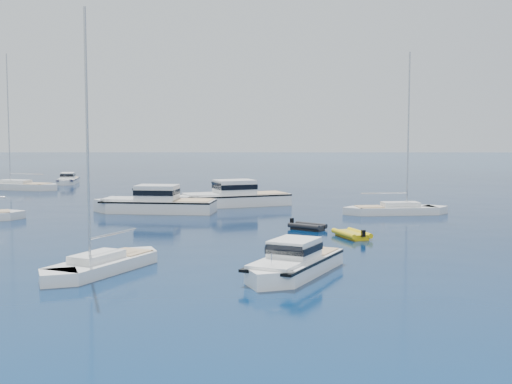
% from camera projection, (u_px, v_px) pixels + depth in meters
% --- Properties ---
extents(ground, '(400.00, 400.00, 0.00)m').
position_uv_depth(ground, '(239.00, 292.00, 30.98)').
color(ground, navy).
rests_on(ground, ground).
extents(motor_cruiser_near, '(6.17, 9.06, 2.30)m').
position_uv_depth(motor_cruiser_near, '(293.00, 275.00, 34.65)').
color(motor_cruiser_near, white).
rests_on(motor_cruiser_near, ground).
extents(motor_cruiser_centre, '(12.18, 4.96, 3.11)m').
position_uv_depth(motor_cruiser_centre, '(155.00, 212.00, 61.23)').
color(motor_cruiser_centre, silver).
rests_on(motor_cruiser_centre, ground).
extents(motor_cruiser_distant, '(12.73, 8.06, 3.21)m').
position_uv_depth(motor_cruiser_distant, '(232.00, 206.00, 66.44)').
color(motor_cruiser_distant, white).
rests_on(motor_cruiser_distant, ground).
extents(motor_cruiser_horizon, '(3.22, 7.70, 1.96)m').
position_uv_depth(motor_cruiser_horizon, '(68.00, 184.00, 94.12)').
color(motor_cruiser_horizon, white).
rests_on(motor_cruiser_horizon, ground).
extents(sailboat_fore, '(6.18, 9.55, 13.81)m').
position_uv_depth(sailboat_fore, '(102.00, 271.00, 35.53)').
color(sailboat_fore, white).
rests_on(sailboat_fore, ground).
extents(sailboat_centre, '(10.12, 3.75, 14.53)m').
position_uv_depth(sailboat_centre, '(396.00, 214.00, 59.91)').
color(sailboat_centre, silver).
rests_on(sailboat_centre, ground).
extents(sailboat_far_l, '(12.13, 6.56, 17.28)m').
position_uv_depth(sailboat_far_l, '(19.00, 189.00, 84.98)').
color(sailboat_far_l, silver).
rests_on(sailboat_far_l, ground).
extents(tender_yellow, '(2.88, 3.79, 0.95)m').
position_uv_depth(tender_yellow, '(352.00, 237.00, 46.77)').
color(tender_yellow, gold).
rests_on(tender_yellow, ground).
extents(tender_grey_near, '(3.19, 2.95, 0.95)m').
position_uv_depth(tender_grey_near, '(307.00, 230.00, 50.50)').
color(tender_grey_near, black).
rests_on(tender_grey_near, ground).
extents(tender_grey_far, '(4.42, 2.99, 0.95)m').
position_uv_depth(tender_grey_far, '(203.00, 202.00, 70.08)').
color(tender_grey_far, black).
rests_on(tender_grey_far, ground).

